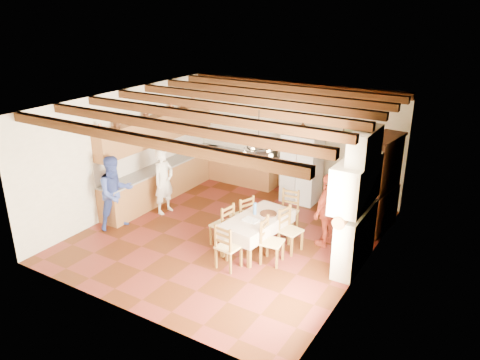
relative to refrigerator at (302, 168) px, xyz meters
name	(u,v)px	position (x,y,z in m)	size (l,w,h in m)	color
floor	(229,235)	(-0.55, -2.66, -0.92)	(6.00, 6.50, 0.02)	#49200C
ceiling	(228,103)	(-0.55, -2.66, 2.10)	(6.00, 6.50, 0.02)	silver
wall_back	(293,137)	(-0.55, 0.60, 0.59)	(6.00, 0.02, 3.00)	beige
wall_front	(119,233)	(-0.55, -5.92, 0.59)	(6.00, 0.02, 3.00)	beige
wall_left	(126,151)	(-3.56, -2.66, 0.59)	(0.02, 6.50, 3.00)	beige
wall_right	(367,202)	(2.46, -2.66, 0.59)	(0.02, 6.50, 3.00)	beige
ceiling_beams	(228,108)	(-0.55, -2.66, 2.00)	(6.00, 6.30, 0.16)	#331B0D
lower_cabinets_left	(166,181)	(-3.25, -1.61, -0.48)	(0.60, 4.30, 0.86)	brown
lower_cabinets_back	(239,168)	(-2.10, 0.29, -0.48)	(2.30, 0.60, 0.86)	brown
countertop_left	(165,165)	(-3.25, -1.61, -0.03)	(0.62, 4.30, 0.04)	slate
countertop_back	(239,153)	(-2.10, 0.29, -0.03)	(2.34, 0.62, 0.04)	slate
backsplash_left	(156,152)	(-3.54, -1.61, 0.29)	(0.03, 4.30, 0.60)	white
backsplash_back	(244,140)	(-2.10, 0.57, 0.29)	(2.30, 0.03, 0.60)	white
upper_cabinets	(159,129)	(-3.38, -1.61, 0.94)	(0.35, 4.20, 0.70)	brown
fireplace	(354,200)	(2.17, -2.46, 0.49)	(0.56, 1.60, 2.80)	beige
wall_picture	(349,133)	(1.00, 0.57, 0.94)	(0.34, 0.03, 0.42)	#301C16
refrigerator	(302,168)	(0.00, 0.00, 0.00)	(0.91, 0.74, 1.81)	white
hutch	(381,184)	(2.20, -0.66, 0.21)	(0.51, 1.23, 2.23)	#36210E
dining_table	(257,221)	(0.28, -2.87, -0.26)	(1.03, 1.74, 0.73)	beige
chandelier	(258,147)	(0.28, -2.87, 1.34)	(0.47, 0.47, 0.03)	black
chair_left_near	(222,224)	(-0.45, -3.10, -0.43)	(0.42, 0.40, 0.96)	brown
chair_left_far	(242,215)	(-0.32, -2.49, -0.43)	(0.42, 0.40, 0.96)	brown
chair_right_near	(272,241)	(0.83, -3.23, -0.43)	(0.42, 0.40, 0.96)	brown
chair_right_far	(291,230)	(0.93, -2.59, -0.43)	(0.42, 0.40, 0.96)	brown
chair_end_near	(228,246)	(0.18, -3.84, -0.43)	(0.42, 0.40, 0.96)	brown
chair_end_far	(288,211)	(0.47, -1.78, -0.43)	(0.42, 0.40, 0.96)	brown
person_man	(164,181)	(-2.59, -2.45, -0.09)	(0.60, 0.39, 1.64)	white
person_woman_blue	(116,193)	(-2.98, -3.67, -0.04)	(0.84, 0.66, 1.73)	#374AA2
person_woman_red	(328,210)	(1.48, -1.94, -0.09)	(0.96, 0.40, 1.64)	#AC3923
microwave	(265,152)	(-1.25, 0.29, 0.16)	(0.58, 0.39, 0.32)	silver
fridge_vase	(303,128)	(-0.03, 0.00, 1.06)	(0.29, 0.29, 0.31)	#36210E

